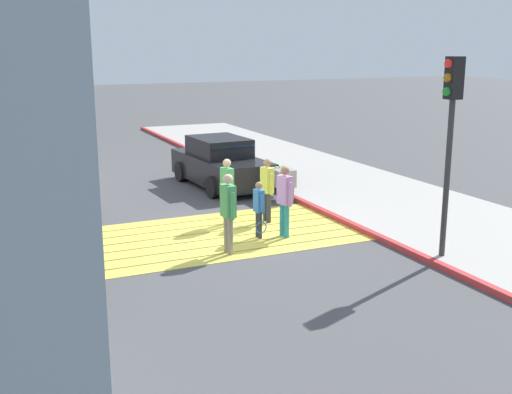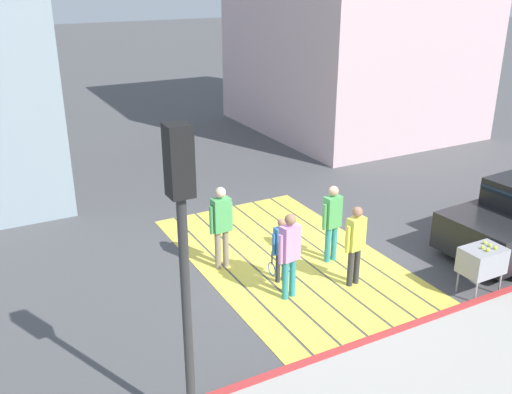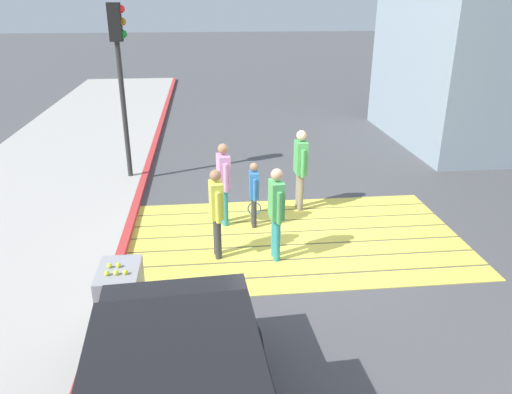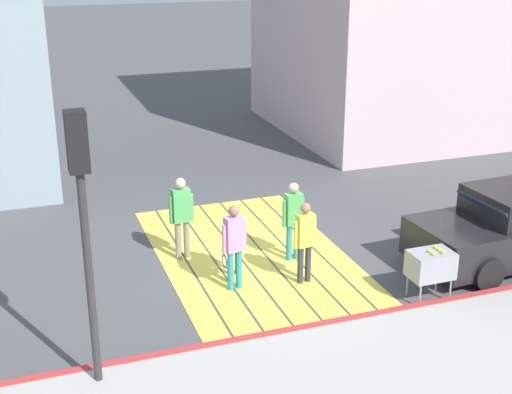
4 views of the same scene
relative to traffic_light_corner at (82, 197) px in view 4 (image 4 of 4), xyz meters
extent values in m
plane|color=#4C4C4F|center=(3.58, -3.69, -3.04)|extent=(120.00, 120.00, 0.00)
cube|color=#EAD64C|center=(3.58, -5.34, -3.03)|extent=(6.40, 0.50, 0.01)
cube|color=#EAD64C|center=(3.58, -4.79, -3.03)|extent=(6.40, 0.50, 0.01)
cube|color=#EAD64C|center=(3.58, -4.24, -3.03)|extent=(6.40, 0.50, 0.01)
cube|color=#EAD64C|center=(3.58, -3.69, -3.03)|extent=(6.40, 0.50, 0.01)
cube|color=#EAD64C|center=(3.58, -3.14, -3.03)|extent=(6.40, 0.50, 0.01)
cube|color=#EAD64C|center=(3.58, -2.59, -3.03)|extent=(6.40, 0.50, 0.01)
cube|color=#EAD64C|center=(3.58, -2.04, -3.03)|extent=(6.40, 0.50, 0.01)
cube|color=#BC3333|center=(0.33, -3.69, -2.97)|extent=(0.16, 40.00, 0.13)
cube|color=black|center=(1.58, -8.72, -2.45)|extent=(2.04, 4.40, 0.80)
cube|color=#1E2833|center=(1.53, -7.95, -1.83)|extent=(1.49, 0.41, 0.49)
cylinder|color=black|center=(2.38, -7.34, -2.71)|extent=(0.26, 0.67, 0.66)
cylinder|color=black|center=(0.62, -7.44, -2.71)|extent=(0.26, 0.67, 0.66)
cylinder|color=#2D2D2D|center=(-0.02, 0.00, -1.34)|extent=(0.12, 0.12, 3.40)
cube|color=black|center=(-0.02, 0.00, 0.78)|extent=(0.28, 0.28, 0.84)
sphere|color=#FF2323|center=(0.14, 0.00, 1.06)|extent=(0.18, 0.18, 0.18)
sphere|color=#956310|center=(0.14, 0.00, 0.79)|extent=(0.18, 0.18, 0.18)
sphere|color=#188429|center=(0.14, 0.00, 0.52)|extent=(0.18, 0.18, 0.18)
cube|color=#99999E|center=(0.68, -6.17, -2.34)|extent=(0.56, 0.80, 0.50)
cylinder|color=#99999E|center=(0.90, -5.85, -2.81)|extent=(0.04, 0.04, 0.45)
cylinder|color=#99999E|center=(0.45, -5.85, -2.81)|extent=(0.04, 0.04, 0.45)
cylinder|color=#99999E|center=(0.90, -6.49, -2.81)|extent=(0.04, 0.04, 0.45)
cylinder|color=#99999E|center=(0.45, -6.49, -2.81)|extent=(0.04, 0.04, 0.45)
sphere|color=#CCE033|center=(0.56, -6.32, -2.05)|extent=(0.07, 0.07, 0.07)
sphere|color=#CCE033|center=(0.68, -6.32, -2.05)|extent=(0.07, 0.07, 0.07)
sphere|color=#CCE033|center=(0.80, -6.32, -2.05)|extent=(0.07, 0.07, 0.07)
sphere|color=#CCE033|center=(0.56, -6.12, -2.05)|extent=(0.07, 0.07, 0.07)
sphere|color=#CCE033|center=(0.68, -6.12, -2.05)|extent=(0.07, 0.07, 0.07)
cylinder|color=teal|center=(3.08, -4.34, -2.63)|extent=(0.12, 0.12, 0.80)
cylinder|color=teal|center=(3.10, -4.52, -2.63)|extent=(0.12, 0.12, 0.80)
cube|color=#4CA559|center=(3.09, -4.43, -1.90)|extent=(0.25, 0.37, 0.67)
sphere|color=tan|center=(3.09, -4.43, -1.44)|extent=(0.21, 0.21, 0.21)
cylinder|color=#4CA559|center=(3.07, -4.23, -1.96)|extent=(0.09, 0.09, 0.57)
cylinder|color=#4CA559|center=(3.11, -4.64, -1.96)|extent=(0.09, 0.09, 0.57)
cylinder|color=teal|center=(2.24, -2.80, -2.63)|extent=(0.12, 0.12, 0.81)
cylinder|color=teal|center=(2.27, -2.98, -2.63)|extent=(0.12, 0.12, 0.81)
cube|color=#D18CC6|center=(2.25, -2.89, -1.89)|extent=(0.28, 0.39, 0.68)
sphere|color=#9E7051|center=(2.25, -2.89, -1.42)|extent=(0.21, 0.21, 0.21)
cylinder|color=#D18CC6|center=(2.22, -2.68, -1.95)|extent=(0.09, 0.09, 0.58)
cylinder|color=#D18CC6|center=(2.28, -3.09, -1.95)|extent=(0.09, 0.09, 0.58)
cylinder|color=#333338|center=(2.06, -4.16, -2.65)|extent=(0.12, 0.12, 0.78)
cylinder|color=#333338|center=(2.08, -4.33, -2.65)|extent=(0.12, 0.12, 0.78)
cube|color=#D8D84C|center=(2.07, -4.25, -1.93)|extent=(0.25, 0.37, 0.65)
sphere|color=#9E7051|center=(2.07, -4.25, -1.48)|extent=(0.20, 0.20, 0.20)
cylinder|color=#D8D84C|center=(2.04, -4.05, -1.99)|extent=(0.08, 0.08, 0.55)
cylinder|color=#D8D84C|center=(2.09, -4.45, -1.99)|extent=(0.08, 0.08, 0.55)
cylinder|color=gray|center=(3.92, -2.19, -2.62)|extent=(0.13, 0.13, 0.84)
cylinder|color=gray|center=(3.93, -2.38, -2.62)|extent=(0.13, 0.13, 0.84)
cube|color=#4CA559|center=(3.92, -2.29, -1.84)|extent=(0.25, 0.38, 0.70)
sphere|color=beige|center=(3.92, -2.29, -1.36)|extent=(0.22, 0.22, 0.22)
cylinder|color=#4CA559|center=(3.91, -2.07, -1.91)|extent=(0.09, 0.09, 0.60)
cylinder|color=#4CA559|center=(3.93, -2.50, -1.91)|extent=(0.09, 0.09, 0.60)
cylinder|color=#333338|center=(2.84, -2.99, -2.72)|extent=(0.10, 0.10, 0.64)
cylinder|color=#333338|center=(2.84, -3.13, -2.72)|extent=(0.10, 0.10, 0.64)
cube|color=#3372BF|center=(2.84, -3.06, -2.13)|extent=(0.18, 0.28, 0.53)
sphere|color=#9E7051|center=(2.84, -3.06, -1.76)|extent=(0.17, 0.17, 0.17)
cylinder|color=#3372BF|center=(2.84, -2.89, -2.18)|extent=(0.07, 0.07, 0.45)
cylinder|color=#3372BF|center=(2.84, -3.23, -2.18)|extent=(0.07, 0.07, 0.45)
cylinder|color=black|center=(2.87, -2.87, -2.48)|extent=(0.03, 0.03, 0.28)
torus|color=blue|center=(2.87, -2.87, -2.73)|extent=(0.28, 0.03, 0.28)
camera|label=1|loc=(8.85, 10.07, 1.43)|focal=44.72mm
camera|label=2|loc=(-5.78, 2.12, 2.77)|focal=40.42mm
camera|label=3|loc=(1.93, -12.11, 1.33)|focal=34.52mm
camera|label=4|loc=(-9.26, 0.78, 3.33)|focal=49.42mm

